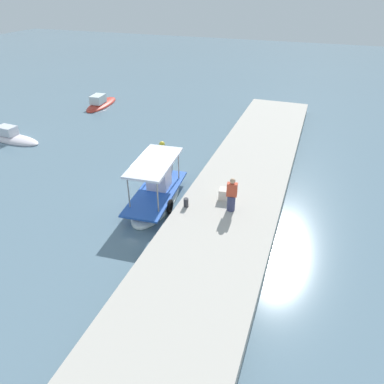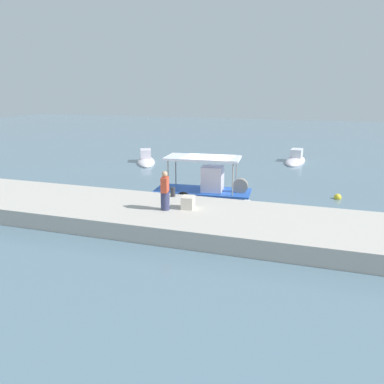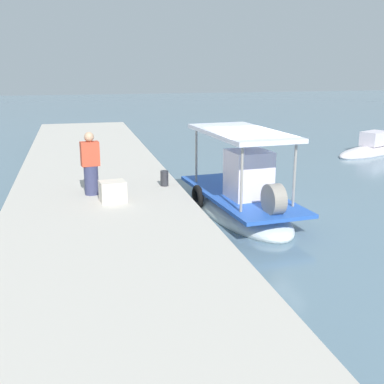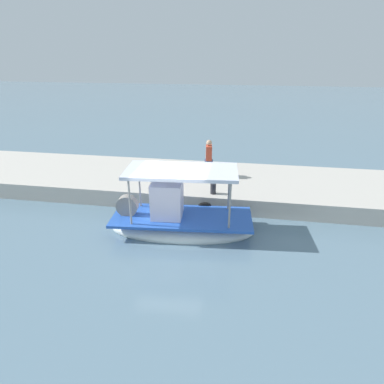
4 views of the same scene
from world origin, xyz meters
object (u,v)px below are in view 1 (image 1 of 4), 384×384
object	(u,v)px
main_fishing_boat	(157,194)
fisherman_near_bollard	(232,196)
moored_boat_far	(13,138)
moored_boat_mid	(101,104)
marker_buoy	(162,144)
mooring_bollard	(186,203)
cargo_crate	(226,194)

from	to	relation	value
main_fishing_boat	fisherman_near_bollard	bearing A→B (deg)	-97.58
moored_boat_far	moored_boat_mid	bearing A→B (deg)	-9.28
main_fishing_boat	marker_buoy	world-z (taller)	main_fishing_boat
mooring_bollard	marker_buoy	xyz separation A→B (m)	(8.00, 4.93, -0.90)
fisherman_near_bollard	moored_boat_mid	bearing A→B (deg)	49.39
fisherman_near_bollard	moored_boat_mid	world-z (taller)	fisherman_near_bollard
mooring_bollard	cargo_crate	bearing A→B (deg)	-50.43
cargo_crate	moored_boat_far	size ratio (longest dim) A/B	0.14
mooring_bollard	main_fishing_boat	bearing A→B (deg)	63.65
main_fishing_boat	cargo_crate	world-z (taller)	main_fishing_boat
mooring_bollard	moored_boat_mid	distance (m)	20.41
marker_buoy	moored_boat_far	distance (m)	11.32
moored_boat_mid	moored_boat_far	bearing A→B (deg)	170.72
fisherman_near_bollard	cargo_crate	bearing A→B (deg)	29.73
main_fishing_boat	fisherman_near_bollard	distance (m)	4.42
cargo_crate	marker_buoy	size ratio (longest dim) A/B	1.61
fisherman_near_bollard	marker_buoy	distance (m)	10.45
moored_boat_far	cargo_crate	bearing A→B (deg)	-101.72
mooring_bollard	moored_boat_far	distance (m)	16.63
fisherman_near_bollard	mooring_bollard	xyz separation A→B (m)	(-0.47, 2.16, -0.57)
mooring_bollard	moored_boat_far	size ratio (longest dim) A/B	0.10
marker_buoy	cargo_crate	bearing A→B (deg)	-135.26
cargo_crate	moored_boat_mid	distance (m)	20.70
fisherman_near_bollard	marker_buoy	bearing A→B (deg)	43.25
main_fishing_boat	marker_buoy	bearing A→B (deg)	22.22
fisherman_near_bollard	marker_buoy	size ratio (longest dim) A/B	4.26
fisherman_near_bollard	cargo_crate	world-z (taller)	fisherman_near_bollard
fisherman_near_bollard	marker_buoy	xyz separation A→B (m)	(7.54, 7.09, -1.46)
main_fishing_boat	moored_boat_far	size ratio (longest dim) A/B	1.17
fisherman_near_bollard	mooring_bollard	world-z (taller)	fisherman_near_bollard
mooring_bollard	moored_boat_far	xyz separation A→B (m)	(4.99, 15.84, -0.81)
marker_buoy	moored_boat_mid	xyz separation A→B (m)	(6.56, 9.35, 0.09)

